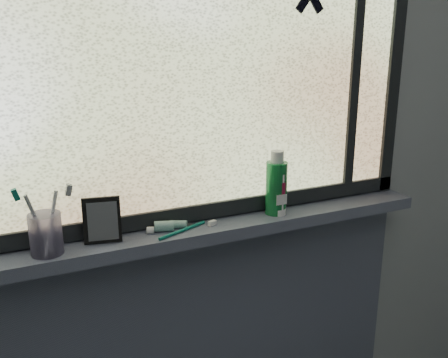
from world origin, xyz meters
name	(u,v)px	position (x,y,z in m)	size (l,w,h in m)	color
wall_back	(190,149)	(0.00, 1.30, 1.25)	(3.00, 0.01, 2.50)	#9EA3A8
windowsill	(200,232)	(0.00, 1.23, 1.00)	(1.62, 0.14, 0.04)	#51566C
window_pane	(191,57)	(0.00, 1.28, 1.53)	(1.50, 0.01, 1.00)	silver
frame_bottom	(194,212)	(0.00, 1.28, 1.05)	(1.60, 0.03, 0.05)	black
frame_right	(395,53)	(0.78, 1.28, 1.53)	(0.05, 0.03, 1.10)	black
frame_mullion	(355,54)	(0.60, 1.28, 1.53)	(0.04, 0.03, 1.00)	black
vanity_mirror	(102,220)	(-0.30, 1.24, 1.09)	(0.11, 0.05, 0.13)	black
toothpaste_tube	(170,225)	(-0.09, 1.24, 1.04)	(0.18, 0.04, 0.03)	silver
toothbrush_cup	(46,234)	(-0.45, 1.22, 1.08)	(0.09, 0.09, 0.11)	#968CB9
toothbrush_lying	(182,229)	(-0.07, 1.21, 1.03)	(0.23, 0.02, 0.02)	#0B6B5A
mouthwash_bottle	(276,183)	(0.27, 1.23, 1.13)	(0.07, 0.07, 0.18)	#1C9446
cream_tube	(279,189)	(0.28, 1.22, 1.11)	(0.05, 0.05, 0.12)	silver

